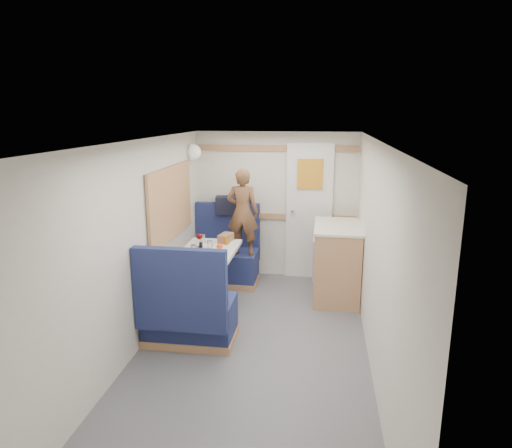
% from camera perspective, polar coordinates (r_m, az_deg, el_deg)
% --- Properties ---
extents(floor, '(4.50, 4.50, 0.00)m').
position_cam_1_polar(floor, '(4.51, -0.59, -16.02)').
color(floor, '#515156').
rests_on(floor, ground).
extents(ceiling, '(4.50, 4.50, 0.00)m').
position_cam_1_polar(ceiling, '(3.93, -0.67, 10.23)').
color(ceiling, silver).
rests_on(ceiling, wall_back).
extents(wall_back, '(2.20, 0.02, 2.00)m').
position_cam_1_polar(wall_back, '(6.27, 2.56, 2.33)').
color(wall_back, silver).
rests_on(wall_back, floor).
extents(wall_left, '(0.02, 4.50, 2.00)m').
position_cam_1_polar(wall_left, '(4.41, -14.92, -3.07)').
color(wall_left, silver).
rests_on(wall_left, floor).
extents(wall_right, '(0.02, 4.50, 2.00)m').
position_cam_1_polar(wall_right, '(4.09, 14.81, -4.37)').
color(wall_right, silver).
rests_on(wall_right, floor).
extents(oak_trim_low, '(2.15, 0.02, 0.08)m').
position_cam_1_polar(oak_trim_low, '(6.29, 2.52, 0.95)').
color(oak_trim_low, '#A7764B').
rests_on(oak_trim_low, wall_back).
extents(oak_trim_high, '(2.15, 0.02, 0.08)m').
position_cam_1_polar(oak_trim_high, '(6.15, 2.62, 9.43)').
color(oak_trim_high, '#A7764B').
rests_on(oak_trim_high, wall_back).
extents(side_window, '(0.04, 1.30, 0.72)m').
position_cam_1_polar(side_window, '(5.25, -10.65, 2.63)').
color(side_window, gray).
rests_on(side_window, wall_left).
extents(rear_door, '(0.62, 0.12, 1.86)m').
position_cam_1_polar(rear_door, '(6.22, 6.65, 1.88)').
color(rear_door, white).
rests_on(rear_door, wall_back).
extents(dinette_table, '(0.62, 0.92, 0.72)m').
position_cam_1_polar(dinette_table, '(5.30, -5.91, -4.74)').
color(dinette_table, white).
rests_on(dinette_table, floor).
extents(bench_far, '(0.90, 0.59, 1.05)m').
position_cam_1_polar(bench_far, '(6.18, -3.90, -4.58)').
color(bench_far, '#161848').
rests_on(bench_far, floor).
extents(bench_near, '(0.90, 0.59, 1.05)m').
position_cam_1_polar(bench_near, '(4.63, -8.47, -11.21)').
color(bench_near, '#161848').
rests_on(bench_near, floor).
extents(ledge, '(0.90, 0.14, 0.04)m').
position_cam_1_polar(ledge, '(6.27, -3.49, 1.19)').
color(ledge, '#A7764B').
rests_on(ledge, bench_far).
extents(dome_light, '(0.20, 0.20, 0.20)m').
position_cam_1_polar(dome_light, '(5.97, -7.86, 8.91)').
color(dome_light, white).
rests_on(dome_light, wall_left).
extents(galley_counter, '(0.57, 0.92, 0.92)m').
position_cam_1_polar(galley_counter, '(5.71, 10.00, -4.59)').
color(galley_counter, '#A7764B').
rests_on(galley_counter, floor).
extents(person, '(0.42, 0.28, 1.12)m').
position_cam_1_polar(person, '(5.80, -1.69, 1.48)').
color(person, brown).
rests_on(person, bench_far).
extents(duffel_bag, '(0.51, 0.30, 0.23)m').
position_cam_1_polar(duffel_bag, '(6.23, -2.80, 2.39)').
color(duffel_bag, black).
rests_on(duffel_bag, ledge).
extents(tray, '(0.33, 0.38, 0.02)m').
position_cam_1_polar(tray, '(5.17, -5.43, -3.34)').
color(tray, white).
rests_on(tray, dinette_table).
extents(orange_fruit, '(0.07, 0.07, 0.07)m').
position_cam_1_polar(orange_fruit, '(5.16, -4.58, -2.82)').
color(orange_fruit, '#E2620A').
rests_on(orange_fruit, tray).
extents(cheese_block, '(0.10, 0.08, 0.03)m').
position_cam_1_polar(cheese_block, '(4.98, -6.92, -3.70)').
color(cheese_block, '#DBCB7E').
rests_on(cheese_block, tray).
extents(wine_glass, '(0.08, 0.08, 0.17)m').
position_cam_1_polar(wine_glass, '(5.32, -7.10, -1.61)').
color(wine_glass, white).
rests_on(wine_glass, dinette_table).
extents(tumbler_left, '(0.06, 0.06, 0.10)m').
position_cam_1_polar(tumbler_left, '(5.08, -7.80, -3.18)').
color(tumbler_left, silver).
rests_on(tumbler_left, dinette_table).
extents(tumbler_mid, '(0.07, 0.07, 0.11)m').
position_cam_1_polar(tumbler_mid, '(5.50, -6.70, -1.81)').
color(tumbler_mid, white).
rests_on(tumbler_mid, dinette_table).
extents(tumbler_right, '(0.07, 0.07, 0.11)m').
position_cam_1_polar(tumbler_right, '(5.23, -5.79, -2.62)').
color(tumbler_right, white).
rests_on(tumbler_right, dinette_table).
extents(beer_glass, '(0.06, 0.06, 0.09)m').
position_cam_1_polar(beer_glass, '(5.42, -3.72, -2.06)').
color(beer_glass, '#8F5A14').
rests_on(beer_glass, dinette_table).
extents(pepper_grinder, '(0.04, 0.04, 0.10)m').
position_cam_1_polar(pepper_grinder, '(5.18, -6.89, -2.84)').
color(pepper_grinder, black).
rests_on(pepper_grinder, dinette_table).
extents(salt_grinder, '(0.04, 0.04, 0.09)m').
position_cam_1_polar(salt_grinder, '(5.38, -6.71, -2.29)').
color(salt_grinder, white).
rests_on(salt_grinder, dinette_table).
extents(bread_loaf, '(0.17, 0.25, 0.09)m').
position_cam_1_polar(bread_loaf, '(5.54, -3.80, -1.72)').
color(bread_loaf, brown).
rests_on(bread_loaf, dinette_table).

